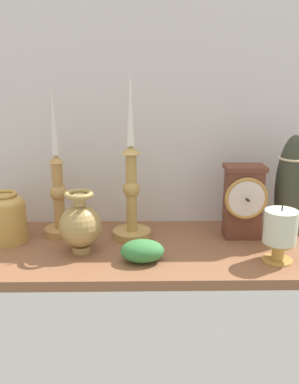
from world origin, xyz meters
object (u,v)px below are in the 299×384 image
object	(u,v)px
tall_ceramic_vase	(291,187)
pillar_candle_front	(280,231)
candlestick_tall_left	(58,192)
candlestick_tall_center	(131,192)
brass_vase_bulbous	(80,224)
mantel_clock	(243,201)
brass_vase_jar	(6,216)

from	to	relation	value
tall_ceramic_vase	pillar_candle_front	bearing A→B (deg)	-115.42
candlestick_tall_left	tall_ceramic_vase	world-z (taller)	candlestick_tall_left
candlestick_tall_center	tall_ceramic_vase	xyz separation A→B (cm)	(40.66, -0.37, 1.30)
brass_vase_bulbous	pillar_candle_front	size ratio (longest dim) A/B	1.13
mantel_clock	candlestick_tall_left	world-z (taller)	candlestick_tall_left
candlestick_tall_center	brass_vase_jar	bearing A→B (deg)	-176.10
candlestick_tall_left	pillar_candle_front	world-z (taller)	candlestick_tall_left
candlestick_tall_left	mantel_clock	bearing A→B (deg)	-3.27
brass_vase_jar	tall_ceramic_vase	world-z (taller)	tall_ceramic_vase
mantel_clock	tall_ceramic_vase	world-z (taller)	tall_ceramic_vase
pillar_candle_front	tall_ceramic_vase	xyz separation A→B (cm)	(6.86, 14.44, 6.34)
tall_ceramic_vase	brass_vase_jar	bearing A→B (deg)	-178.58
pillar_candle_front	brass_vase_bulbous	bearing A→B (deg)	173.01
pillar_candle_front	tall_ceramic_vase	world-z (taller)	tall_ceramic_vase
candlestick_tall_left	pillar_candle_front	bearing A→B (deg)	-17.78
candlestick_tall_left	pillar_candle_front	xyz separation A→B (cm)	(52.86, -16.95, -4.45)
brass_vase_bulbous	candlestick_tall_center	bearing A→B (deg)	37.68
mantel_clock	pillar_candle_front	world-z (taller)	mantel_clock
candlestick_tall_left	candlestick_tall_center	xyz separation A→B (cm)	(19.07, -2.14, 0.59)
brass_vase_bulbous	brass_vase_jar	size ratio (longest dim) A/B	1.16
brass_vase_bulbous	brass_vase_jar	bearing A→B (deg)	160.33
mantel_clock	brass_vase_bulbous	world-z (taller)	mantel_clock
brass_vase_jar	mantel_clock	bearing A→B (deg)	1.49
pillar_candle_front	tall_ceramic_vase	distance (cm)	17.20
brass_vase_bulbous	brass_vase_jar	distance (cm)	20.94
mantel_clock	brass_vase_bulbous	distance (cm)	41.58
mantel_clock	brass_vase_bulbous	size ratio (longest dim) A/B	1.27
brass_vase_bulbous	pillar_candle_front	xyz separation A→B (cm)	(45.71, -5.60, 0.20)
mantel_clock	pillar_candle_front	size ratio (longest dim) A/B	1.43
brass_vase_bulbous	tall_ceramic_vase	size ratio (longest dim) A/B	0.56
candlestick_tall_left	brass_vase_jar	world-z (taller)	candlestick_tall_left
brass_vase_jar	candlestick_tall_center	bearing A→B (deg)	3.90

